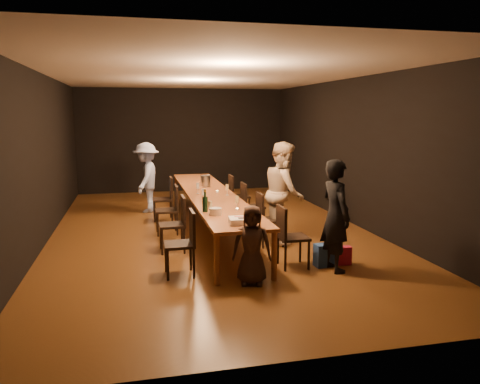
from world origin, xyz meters
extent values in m
plane|color=#4E2F13|center=(0.00, 0.00, 0.00)|extent=(10.00, 10.00, 0.00)
cube|color=black|center=(0.00, 5.00, 1.50)|extent=(6.00, 0.04, 3.00)
cube|color=black|center=(0.00, -5.00, 1.50)|extent=(6.00, 0.04, 3.00)
cube|color=black|center=(-3.00, 0.00, 1.50)|extent=(0.04, 10.00, 3.00)
cube|color=black|center=(3.00, 0.00, 1.50)|extent=(0.04, 10.00, 3.00)
cube|color=silver|center=(0.00, 0.00, 3.00)|extent=(6.00, 10.00, 0.04)
cube|color=#96542B|center=(0.00, 0.00, 0.72)|extent=(0.90, 6.00, 0.05)
cylinder|color=#96542B|center=(-0.40, -2.90, 0.35)|extent=(0.08, 0.08, 0.70)
cylinder|color=#96542B|center=(0.40, -2.90, 0.35)|extent=(0.08, 0.08, 0.70)
cylinder|color=#96542B|center=(-0.40, 2.90, 0.35)|extent=(0.08, 0.08, 0.70)
cylinder|color=#96542B|center=(0.40, 2.90, 0.35)|extent=(0.08, 0.08, 0.70)
imported|color=black|center=(1.39, -2.68, 0.82)|extent=(0.45, 0.64, 1.64)
imported|color=beige|center=(1.15, -1.02, 0.90)|extent=(0.87, 1.01, 1.80)
imported|color=#94A9E5|center=(-1.15, 2.14, 0.81)|extent=(0.85, 1.17, 1.62)
imported|color=#38261F|center=(0.07, -2.95, 0.54)|extent=(0.59, 0.46, 1.08)
cube|color=#CD1E48|center=(1.63, -2.48, 0.14)|extent=(0.24, 0.14, 0.28)
cube|color=#214592|center=(1.31, -2.49, 0.17)|extent=(0.29, 0.21, 0.34)
cube|color=white|center=(0.02, -2.57, 0.79)|extent=(0.39, 0.33, 0.08)
cube|color=black|center=(0.02, -2.61, 0.84)|extent=(0.13, 0.11, 0.00)
cube|color=red|center=(0.02, -2.50, 0.84)|extent=(0.19, 0.05, 0.00)
cylinder|color=white|center=(-0.25, -1.94, 0.80)|extent=(0.25, 0.25, 0.11)
cylinder|color=#B2B2B7|center=(0.04, 0.91, 0.87)|extent=(0.21, 0.21, 0.23)
cylinder|color=#B2B7B2|center=(0.15, -1.68, 0.77)|extent=(0.05, 0.05, 0.03)
cylinder|color=#B2B7B2|center=(0.15, 0.11, 0.77)|extent=(0.05, 0.05, 0.03)
cylinder|color=#B2B7B2|center=(0.15, 1.55, 0.77)|extent=(0.05, 0.05, 0.03)
camera|label=1|loc=(-1.45, -8.81, 2.28)|focal=35.00mm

